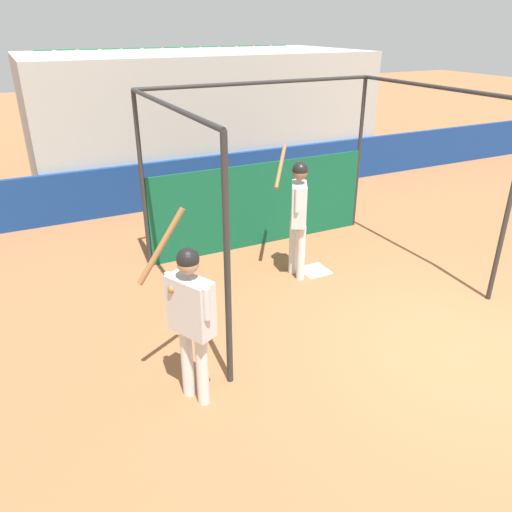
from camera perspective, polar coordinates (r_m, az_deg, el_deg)
name	(u,v)px	position (r m, az deg, el deg)	size (l,w,h in m)	color
ground_plane	(453,351)	(6.80, 21.57, -10.06)	(60.00, 60.00, 0.00)	#935B38
outfield_wall	(232,176)	(11.65, -2.78, 9.18)	(24.00, 0.12, 1.03)	navy
bleacher_section	(198,116)	(13.29, -6.63, 15.61)	(8.15, 4.00, 3.11)	#9E9E99
batting_cage	(274,188)	(8.44, 2.12, 7.76)	(4.25, 3.40, 2.87)	#282828
home_plate	(314,271)	(8.28, 6.69, -1.67)	(0.44, 0.44, 0.02)	white
player_batter	(298,208)	(7.66, 4.84, 5.47)	(0.58, 0.93, 1.99)	silver
player_waiting	(190,312)	(5.07, -7.52, -6.31)	(0.64, 0.67, 2.08)	silver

